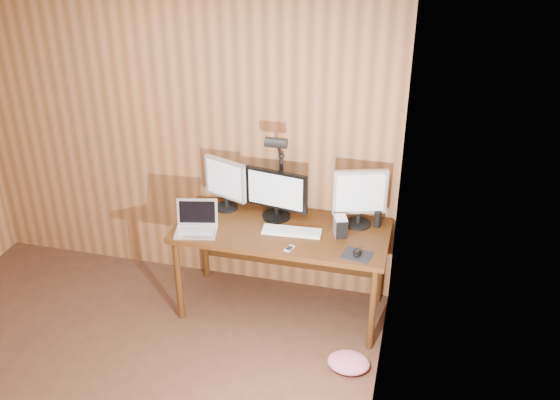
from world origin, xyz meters
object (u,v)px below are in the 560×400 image
at_px(desk, 284,238).
at_px(speaker, 378,219).
at_px(laptop, 197,223).
at_px(desk_lamp, 279,162).
at_px(monitor_left, 225,183).
at_px(phone, 289,249).
at_px(keyboard, 292,231).
at_px(monitor_center, 276,194).
at_px(hard_drive, 340,226).
at_px(mouse, 357,253).
at_px(monitor_right, 360,196).

distance_m(desk, speaker, 0.73).
relative_size(laptop, speaker, 2.79).
xyz_separation_m(speaker, desk_lamp, (-0.77, 0.01, 0.38)).
height_order(monitor_left, phone, monitor_left).
height_order(desk, phone, phone).
xyz_separation_m(desk, monitor_left, (-0.50, 0.13, 0.35)).
distance_m(laptop, desk_lamp, 0.76).
xyz_separation_m(monitor_left, keyboard, (0.58, -0.24, -0.22)).
bearing_deg(desk_lamp, laptop, -130.98).
height_order(monitor_center, hard_drive, monitor_center).
height_order(laptop, mouse, laptop).
bearing_deg(monitor_center, laptop, -139.54).
distance_m(monitor_left, hard_drive, 0.97).
relative_size(laptop, hard_drive, 2.29).
distance_m(desk, monitor_right, 0.67).
xyz_separation_m(desk, monitor_center, (-0.08, 0.09, 0.32)).
xyz_separation_m(monitor_right, mouse, (0.05, -0.42, -0.22)).
bearing_deg(monitor_right, speaker, -13.20).
relative_size(monitor_left, keyboard, 0.95).
relative_size(monitor_left, desk_lamp, 0.60).
bearing_deg(desk_lamp, desk, -48.66).
bearing_deg(hard_drive, monitor_left, 149.97).
distance_m(keyboard, mouse, 0.55).
relative_size(hard_drive, speaker, 1.22).
xyz_separation_m(laptop, speaker, (1.30, 0.37, 0.01)).
distance_m(monitor_right, keyboard, 0.57).
bearing_deg(hard_drive, mouse, -76.02).
bearing_deg(speaker, monitor_right, -175.55).
height_order(laptop, phone, laptop).
xyz_separation_m(monitor_center, phone, (0.20, -0.42, -0.20)).
bearing_deg(speaker, mouse, -102.28).
distance_m(monitor_left, speaker, 1.20).
relative_size(keyboard, speaker, 3.57).
bearing_deg(monitor_center, monitor_right, 12.47).
xyz_separation_m(mouse, speaker, (0.09, 0.43, 0.04)).
height_order(mouse, phone, mouse).
xyz_separation_m(monitor_left, monitor_right, (1.05, -0.01, 0.02)).
bearing_deg(monitor_right, monitor_left, 161.98).
height_order(desk, mouse, mouse).
bearing_deg(desk_lamp, monitor_right, 11.16).
distance_m(desk, desk_lamp, 0.59).
bearing_deg(laptop, keyboard, -2.19).
relative_size(monitor_center, desk_lamp, 0.70).
relative_size(desk, laptop, 4.61).
height_order(mouse, hard_drive, hard_drive).
xyz_separation_m(desk, keyboard, (0.09, -0.11, 0.13)).
height_order(monitor_left, mouse, monitor_left).
distance_m(keyboard, speaker, 0.65).
distance_m(monitor_center, desk_lamp, 0.24).
bearing_deg(desk, phone, -70.16).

